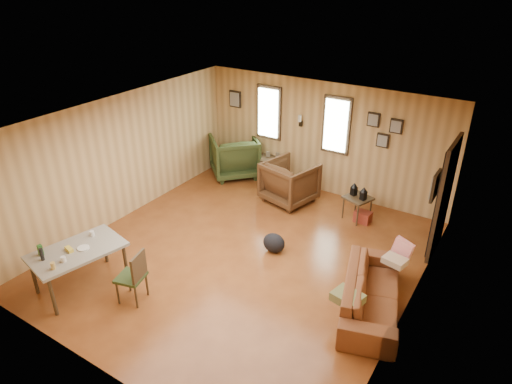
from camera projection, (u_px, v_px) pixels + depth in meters
room at (261, 189)px, 7.44m from camera, size 5.54×6.04×2.44m
sofa at (372, 287)px, 6.50m from camera, size 1.10×2.03×0.76m
recliner_brown at (290, 180)px, 9.42m from camera, size 1.13×1.08×0.97m
recliner_green at (234, 154)px, 10.57m from camera, size 1.39×1.39×1.05m
end_table at (273, 164)px, 10.40m from camera, size 0.70×0.67×0.69m
side_table at (358, 196)px, 8.74m from camera, size 0.59×0.59×0.74m
cooler at (363, 217)px, 8.82m from camera, size 0.32×0.24×0.22m
backpack at (274, 243)px, 7.89m from camera, size 0.44×0.36×0.34m
sofa_pillows at (375, 275)px, 6.56m from camera, size 0.71×1.72×0.35m
dining_table at (76, 253)px, 6.83m from camera, size 1.07×1.47×0.87m
dining_chair at (134, 275)px, 6.61m from camera, size 0.46×0.46×0.84m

